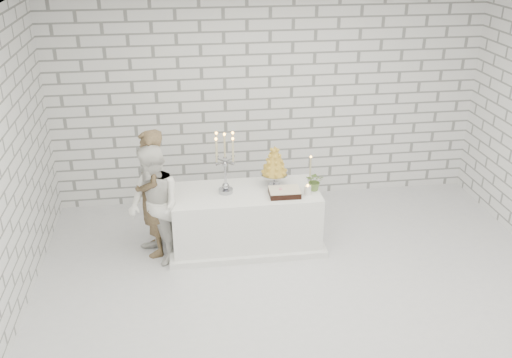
% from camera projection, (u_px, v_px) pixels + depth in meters
% --- Properties ---
extents(ground, '(6.00, 5.00, 0.01)m').
position_uv_depth(ground, '(304.00, 294.00, 6.27)').
color(ground, silver).
rests_on(ground, ground).
extents(ceiling, '(6.00, 5.00, 0.01)m').
position_uv_depth(ceiling, '(316.00, 16.00, 5.01)').
color(ceiling, white).
rests_on(ceiling, ground).
extents(wall_back, '(6.00, 0.01, 3.00)m').
position_uv_depth(wall_back, '(269.00, 98.00, 7.89)').
color(wall_back, white).
rests_on(wall_back, ground).
extents(wall_front, '(6.00, 0.01, 3.00)m').
position_uv_depth(wall_front, '(403.00, 339.00, 3.40)').
color(wall_front, white).
rests_on(wall_front, ground).
extents(cake_table, '(1.80, 0.80, 0.75)m').
position_uv_depth(cake_table, '(246.00, 218.00, 7.08)').
color(cake_table, white).
rests_on(cake_table, ground).
extents(groom, '(0.48, 0.64, 1.59)m').
position_uv_depth(groom, '(152.00, 194.00, 6.77)').
color(groom, '#463726').
rests_on(groom, ground).
extents(bride, '(0.83, 0.89, 1.46)m').
position_uv_depth(bride, '(154.00, 206.00, 6.62)').
color(bride, white).
rests_on(bride, ground).
extents(candelabra, '(0.34, 0.34, 0.77)m').
position_uv_depth(candelabra, '(225.00, 163.00, 6.73)').
color(candelabra, '#9798A1').
rests_on(candelabra, cake_table).
extents(croquembouche, '(0.40, 0.40, 0.53)m').
position_uv_depth(croquembouche, '(274.00, 166.00, 6.97)').
color(croquembouche, olive).
rests_on(croquembouche, cake_table).
extents(chocolate_cake, '(0.37, 0.27, 0.08)m').
position_uv_depth(chocolate_cake, '(285.00, 192.00, 6.81)').
color(chocolate_cake, black).
rests_on(chocolate_cake, cake_table).
extents(pillar_candle, '(0.09, 0.09, 0.12)m').
position_uv_depth(pillar_candle, '(308.00, 190.00, 6.81)').
color(pillar_candle, white).
rests_on(pillar_candle, cake_table).
extents(extra_taper, '(0.08, 0.08, 0.32)m').
position_uv_depth(extra_taper, '(310.00, 169.00, 7.14)').
color(extra_taper, '#BFB48A').
rests_on(extra_taper, cake_table).
extents(flowers, '(0.27, 0.25, 0.24)m').
position_uv_depth(flowers, '(315.00, 181.00, 6.91)').
color(flowers, '#4F7234').
rests_on(flowers, cake_table).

